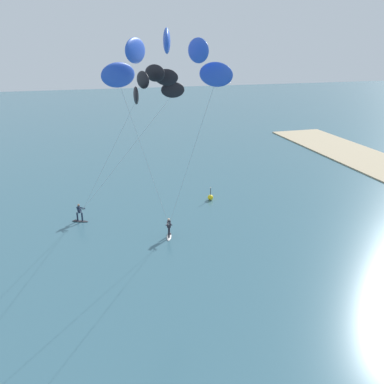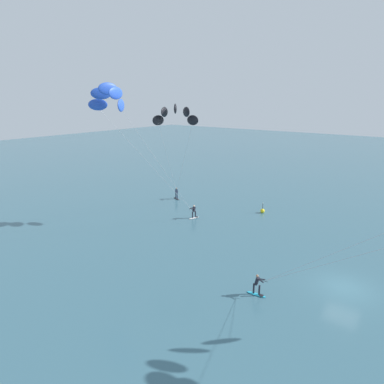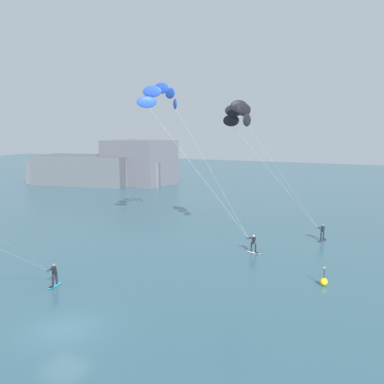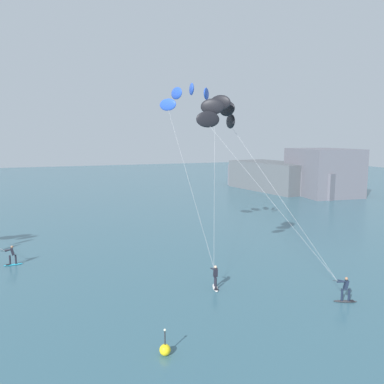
% 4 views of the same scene
% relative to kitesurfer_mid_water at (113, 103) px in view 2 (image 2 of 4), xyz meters
% --- Properties ---
extents(ground_plane, '(240.00, 240.00, 0.00)m').
position_rel_kitesurfer_mid_water_xyz_m(ground_plane, '(4.32, -20.87, -13.78)').
color(ground_plane, '#386070').
extents(kitesurfer_mid_water, '(12.44, 5.88, 15.59)m').
position_rel_kitesurfer_mid_water_xyz_m(kitesurfer_mid_water, '(0.00, 0.00, 0.00)').
color(kitesurfer_mid_water, white).
rests_on(kitesurfer_mid_water, ground).
extents(kitesurfer_far_out, '(9.58, 8.92, 13.64)m').
position_rel_kitesurfer_mid_water_xyz_m(kitesurfer_far_out, '(8.30, -0.65, -1.84)').
color(kitesurfer_far_out, '#333338').
rests_on(kitesurfer_far_out, ground).
extents(marker_buoy, '(0.56, 0.56, 1.38)m').
position_rel_kitesurfer_mid_water_xyz_m(marker_buoy, '(16.82, -7.85, -13.48)').
color(marker_buoy, yellow).
rests_on(marker_buoy, ground).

